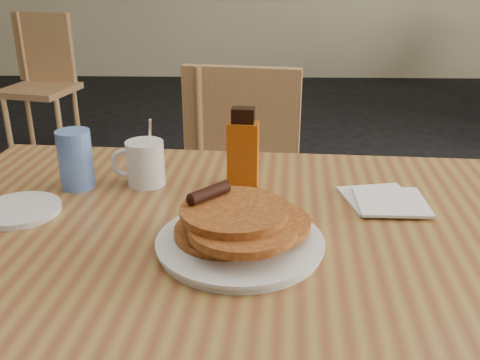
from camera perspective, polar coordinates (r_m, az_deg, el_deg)
name	(u,v)px	position (r m, az deg, el deg)	size (l,w,h in m)	color
main_table	(224,243)	(1.06, -1.76, -6.68)	(1.37, 0.98, 0.75)	olive
chair_main_far	(240,178)	(1.82, 0.03, 0.16)	(0.46, 0.46, 0.90)	tan
chair_wall_extra	(42,71)	(3.80, -20.38, 10.80)	(0.49, 0.50, 0.91)	tan
pancake_plate	(240,233)	(0.94, -0.02, -5.64)	(0.30, 0.30, 0.10)	silver
coffee_mug	(144,162)	(1.22, -10.19, 1.87)	(0.12, 0.09, 0.16)	silver
syrup_bottle	(243,150)	(1.19, 0.33, 3.18)	(0.07, 0.05, 0.18)	maroon
napkin_stack	(385,200)	(1.17, 15.21, -2.09)	(0.17, 0.18, 0.01)	silver
blue_tumbler	(76,159)	(1.24, -17.13, 2.11)	(0.07, 0.07, 0.13)	#5072BD
side_saucer	(20,210)	(1.17, -22.46, -2.97)	(0.16, 0.16, 0.01)	silver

